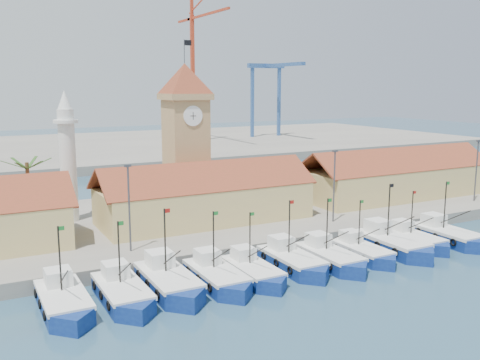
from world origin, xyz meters
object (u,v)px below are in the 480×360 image
clock_tower (186,134)px  boat_0 (64,303)px  minaret (68,156)px  boat_5 (294,262)px

clock_tower → boat_0: bearing=-131.4°
boat_0 → minaret: (5.25, 24.94, 8.96)m
boat_0 → clock_tower: bearing=48.6°
boat_0 → boat_5: boat_0 is taller
boat_5 → clock_tower: size_ratio=0.43×
boat_5 → clock_tower: clock_tower is taller
clock_tower → minaret: size_ratio=1.39×
boat_5 → boat_0: bearing=179.5°
minaret → clock_tower: bearing=-7.6°
clock_tower → minaret: 15.30m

